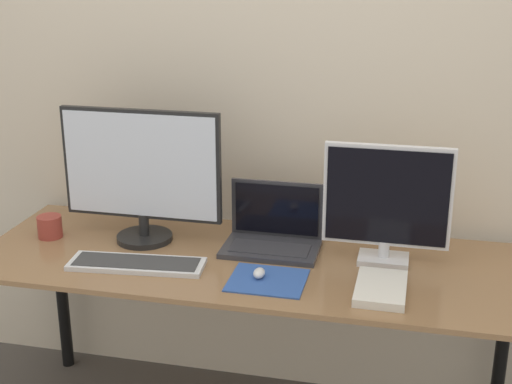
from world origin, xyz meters
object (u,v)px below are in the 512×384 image
(laptop, at_px, (273,232))
(keyboard, at_px, (137,264))
(mug, at_px, (50,227))
(monitor_right, at_px, (387,202))
(book, at_px, (381,288))
(monitor_left, at_px, (141,173))
(mouse, at_px, (259,273))

(laptop, xyz_separation_m, keyboard, (-0.41, -0.26, -0.05))
(mug, bearing_deg, laptop, 6.57)
(monitor_right, height_order, mug, monitor_right)
(book, relative_size, mug, 2.74)
(monitor_right, relative_size, mug, 4.73)
(monitor_right, distance_m, mug, 1.21)
(laptop, height_order, book, laptop)
(monitor_left, distance_m, mug, 0.41)
(mouse, relative_size, book, 0.24)
(mouse, bearing_deg, keyboard, 180.00)
(monitor_left, distance_m, keyboard, 0.33)
(monitor_left, distance_m, monitor_right, 0.85)
(monitor_left, xyz_separation_m, keyboard, (0.06, -0.22, -0.24))
(laptop, bearing_deg, monitor_right, -6.13)
(monitor_left, height_order, monitor_right, monitor_left)
(keyboard, height_order, book, book)
(laptop, xyz_separation_m, book, (0.39, -0.27, -0.04))
(book, height_order, mug, mug)
(monitor_left, distance_m, book, 0.92)
(monitor_right, distance_m, laptop, 0.42)
(monitor_left, bearing_deg, mug, -171.46)
(monitor_left, height_order, book, monitor_left)
(monitor_right, height_order, book, monitor_right)
(monitor_right, relative_size, laptop, 1.26)
(book, distance_m, mug, 1.21)
(monitor_right, bearing_deg, monitor_left, -179.99)
(mug, bearing_deg, book, -8.47)
(keyboard, distance_m, mug, 0.44)
(book, bearing_deg, monitor_right, 91.48)
(laptop, xyz_separation_m, mouse, (0.01, -0.26, -0.04))
(monitor_right, height_order, laptop, monitor_right)
(keyboard, height_order, mouse, mouse)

